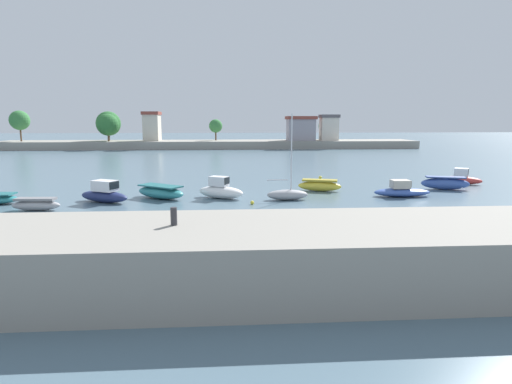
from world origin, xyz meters
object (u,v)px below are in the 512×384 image
moored_boat_6 (320,186)px  mooring_buoy_1 (252,203)px  moored_boat_2 (104,194)px  moored_boat_3 (161,192)px  moored_boat_1 (36,204)px  mooring_bollard (174,216)px  moored_boat_5 (287,194)px  moored_boat_7 (402,191)px  moored_boat_4 (221,191)px  moored_boat_8 (445,183)px  mooring_buoy_0 (320,178)px  moored_boat_9 (461,179)px

moored_boat_6 → mooring_buoy_1: moored_boat_6 is taller
moored_boat_2 → moored_boat_3: 4.34m
mooring_buoy_1 → moored_boat_1: bearing=-175.9°
mooring_bollard → moored_boat_6: size_ratio=0.17×
moored_boat_5 → moored_boat_6: (3.50, 4.12, 0.03)m
moored_boat_6 → mooring_buoy_1: size_ratio=13.75×
mooring_buoy_1 → moored_boat_3: bearing=156.8°
moored_boat_7 → mooring_buoy_1: 12.99m
moored_boat_5 → moored_boat_4: bearing=167.1°
mooring_buoy_1 → moored_boat_7: bearing=11.7°
moored_boat_1 → moored_boat_5: bearing=11.6°
moored_boat_6 → moored_boat_7: moored_boat_7 is taller
moored_boat_7 → mooring_buoy_1: bearing=-166.3°
mooring_bollard → moored_boat_3: size_ratio=0.14×
mooring_bollard → moored_boat_8: (22.05, 21.88, -2.17)m
mooring_bollard → moored_boat_2: mooring_bollard is taller
moored_boat_6 → mooring_buoy_0: moored_boat_6 is taller
mooring_bollard → mooring_buoy_1: 16.64m
moored_boat_4 → moored_boat_6: 9.35m
moored_boat_1 → mooring_buoy_1: bearing=6.9°
moored_boat_7 → mooring_buoy_0: 11.85m
moored_boat_5 → moored_boat_6: 5.41m
moored_boat_6 → moored_boat_9: moored_boat_9 is taller
moored_boat_1 → moored_boat_6: 22.92m
moored_boat_5 → moored_boat_7: moored_boat_5 is taller
moored_boat_8 → mooring_bollard: bearing=-118.8°
mooring_bollard → moored_boat_8: mooring_bollard is taller
moored_boat_1 → moored_boat_9: size_ratio=0.87×
moored_boat_3 → mooring_buoy_0: bearing=69.6°
moored_boat_8 → mooring_buoy_0: moored_boat_8 is taller
moored_boat_9 → mooring_buoy_0: moored_boat_9 is taller
moored_boat_2 → mooring_buoy_0: moored_boat_2 is taller
moored_boat_4 → moored_boat_7: 15.14m
mooring_buoy_0 → moored_boat_9: bearing=-18.5°
moored_boat_3 → moored_boat_9: bearing=47.5°
moored_boat_5 → moored_boat_1: bearing=-172.3°
moored_boat_6 → moored_boat_7: (6.28, -3.21, -0.03)m
moored_boat_6 → moored_boat_9: (15.02, 3.31, 0.05)m
mooring_bollard → mooring_buoy_0: bearing=67.8°
mooring_bollard → mooring_buoy_0: (12.09, 29.57, -2.58)m
mooring_buoy_1 → moored_boat_6: bearing=42.3°
moored_boat_3 → moored_boat_5: size_ratio=0.71×
moored_boat_8 → mooring_buoy_0: bearing=158.8°
moored_boat_2 → mooring_buoy_1: moored_boat_2 is taller
moored_boat_6 → moored_boat_2: bearing=-149.4°
moored_boat_1 → moored_boat_8: (33.57, 7.01, 0.16)m
mooring_bollard → moored_boat_9: size_ratio=0.17×
moored_boat_5 → moored_boat_7: size_ratio=1.43×
moored_boat_5 → moored_boat_7: (9.78, 0.91, -0.00)m
moored_boat_4 → moored_boat_8: moored_boat_4 is taller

